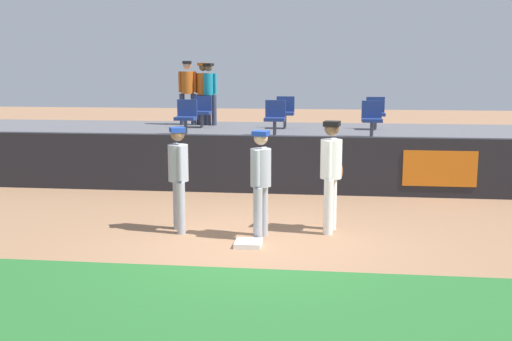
% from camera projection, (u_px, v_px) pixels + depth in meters
% --- Properties ---
extents(ground_plane, '(60.00, 60.00, 0.00)m').
position_uv_depth(ground_plane, '(253.00, 246.00, 9.27)').
color(ground_plane, '#936B4C').
extents(grass_foreground_strip, '(18.00, 2.80, 0.01)m').
position_uv_depth(grass_foreground_strip, '(226.00, 308.00, 6.86)').
color(grass_foreground_strip, '#26662B').
rests_on(grass_foreground_strip, ground_plane).
extents(first_base, '(0.40, 0.40, 0.08)m').
position_uv_depth(first_base, '(248.00, 244.00, 9.24)').
color(first_base, white).
rests_on(first_base, ground_plane).
extents(player_fielder_home, '(0.42, 0.55, 1.84)m').
position_uv_depth(player_fielder_home, '(331.00, 169.00, 9.88)').
color(player_fielder_home, white).
rests_on(player_fielder_home, ground_plane).
extents(player_runner_visitor, '(0.44, 0.45, 1.73)m').
position_uv_depth(player_runner_visitor, '(178.00, 172.00, 9.92)').
color(player_runner_visitor, '#9EA3AD').
rests_on(player_runner_visitor, ground_plane).
extents(player_coach_visitor, '(0.38, 0.48, 1.72)m').
position_uv_depth(player_coach_visitor, '(261.00, 177.00, 9.51)').
color(player_coach_visitor, '#9EA3AD').
rests_on(player_coach_visitor, ground_plane).
extents(field_wall, '(18.00, 0.26, 1.24)m').
position_uv_depth(field_wall, '(276.00, 165.00, 13.02)').
color(field_wall, black).
rests_on(field_wall, ground_plane).
extents(bleacher_platform, '(18.00, 4.80, 1.08)m').
position_uv_depth(bleacher_platform, '(284.00, 152.00, 15.55)').
color(bleacher_platform, '#59595E').
rests_on(bleacher_platform, ground_plane).
extents(seat_front_center, '(0.48, 0.44, 0.84)m').
position_uv_depth(seat_front_center, '(275.00, 116.00, 14.29)').
color(seat_front_center, '#4C4C51').
rests_on(seat_front_center, bleacher_platform).
extents(seat_back_center, '(0.47, 0.44, 0.84)m').
position_uv_depth(seat_back_center, '(285.00, 111.00, 16.04)').
color(seat_back_center, '#4C4C51').
rests_on(seat_back_center, bleacher_platform).
extents(seat_front_left, '(0.48, 0.44, 0.84)m').
position_uv_depth(seat_front_left, '(186.00, 115.00, 14.54)').
color(seat_front_left, '#4C4C51').
rests_on(seat_front_left, bleacher_platform).
extents(seat_front_right, '(0.46, 0.44, 0.84)m').
position_uv_depth(seat_front_right, '(372.00, 117.00, 14.03)').
color(seat_front_right, '#4C4C51').
rests_on(seat_front_right, bleacher_platform).
extents(seat_back_left, '(0.48, 0.44, 0.84)m').
position_uv_depth(seat_back_left, '(202.00, 110.00, 16.30)').
color(seat_back_left, '#4C4C51').
rests_on(seat_back_left, bleacher_platform).
extents(seat_back_right, '(0.48, 0.44, 0.84)m').
position_uv_depth(seat_back_right, '(375.00, 111.00, 15.77)').
color(seat_back_right, '#4C4C51').
rests_on(seat_back_right, bleacher_platform).
extents(spectator_hooded, '(0.47, 0.40, 1.71)m').
position_uv_depth(spectator_hooded, '(209.00, 89.00, 16.83)').
color(spectator_hooded, '#33384C').
rests_on(spectator_hooded, bleacher_platform).
extents(spectator_capped, '(0.45, 0.42, 1.72)m').
position_uv_depth(spectator_capped, '(203.00, 89.00, 16.91)').
color(spectator_capped, '#33384C').
rests_on(spectator_capped, bleacher_platform).
extents(spectator_casual, '(0.49, 0.38, 1.77)m').
position_uv_depth(spectator_casual, '(187.00, 88.00, 16.91)').
color(spectator_casual, '#33384C').
rests_on(spectator_casual, bleacher_platform).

